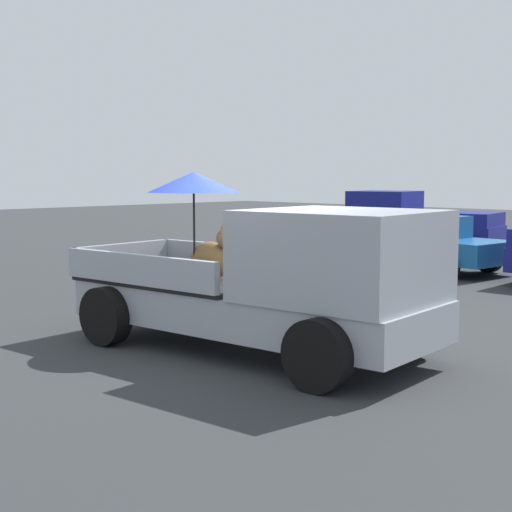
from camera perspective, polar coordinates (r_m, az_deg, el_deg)
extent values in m
plane|color=#2D3033|center=(9.89, -0.43, -7.27)|extent=(80.00, 80.00, 0.00)
cylinder|color=black|center=(9.66, 11.40, -5.30)|extent=(0.82, 0.35, 0.80)
cylinder|color=black|center=(8.01, 4.79, -7.59)|extent=(0.82, 0.35, 0.80)
cylinder|color=black|center=(11.67, -4.00, -3.20)|extent=(0.82, 0.35, 0.80)
cylinder|color=black|center=(10.35, -11.46, -4.53)|extent=(0.82, 0.35, 0.80)
cube|color=#9EA3AD|center=(9.78, -0.44, -4.02)|extent=(5.14, 2.23, 0.50)
cube|color=#9EA3AD|center=(8.84, 6.57, 0.02)|extent=(2.25, 2.04, 1.08)
cube|color=#4C606B|center=(8.33, 12.38, 0.92)|extent=(0.21, 1.72, 0.64)
cube|color=black|center=(10.49, -5.29, -1.79)|extent=(2.95, 2.08, 0.06)
cube|color=#9EA3AD|center=(11.13, -1.98, -0.11)|extent=(2.80, 0.34, 0.40)
cube|color=#9EA3AD|center=(9.83, -9.05, -1.03)|extent=(2.80, 0.34, 0.40)
cube|color=#9EA3AD|center=(11.44, -10.13, -0.03)|extent=(0.26, 1.84, 0.40)
ellipsoid|color=olive|center=(10.25, -3.53, -0.33)|extent=(0.71, 0.38, 0.52)
sphere|color=olive|center=(10.02, -2.28, 1.36)|extent=(0.30, 0.30, 0.28)
cone|color=olive|center=(10.07, -1.98, 2.18)|extent=(0.10, 0.10, 0.12)
cone|color=olive|center=(9.95, -2.58, 2.13)|extent=(0.10, 0.10, 0.12)
cylinder|color=black|center=(10.26, -4.77, 1.67)|extent=(0.03, 0.03, 1.23)
cone|color=#1E33B7|center=(10.23, -4.80, 5.67)|extent=(1.37, 1.37, 0.28)
cylinder|color=black|center=(23.40, 7.95, 1.46)|extent=(0.79, 0.38, 0.76)
cylinder|color=black|center=(25.11, 9.89, 1.75)|extent=(0.79, 0.38, 0.76)
cylinder|color=black|center=(22.16, 15.36, 1.03)|extent=(0.79, 0.38, 0.76)
cylinder|color=black|center=(23.95, 16.87, 1.36)|extent=(0.79, 0.38, 0.76)
cube|color=navy|center=(23.59, 12.47, 1.82)|extent=(5.03, 2.57, 0.50)
cube|color=navy|center=(24.02, 9.85, 3.75)|extent=(2.17, 2.09, 1.00)
cube|color=navy|center=(23.20, 14.78, 2.80)|extent=(2.96, 2.22, 0.40)
cylinder|color=black|center=(18.47, 17.44, -0.20)|extent=(0.68, 0.28, 0.66)
cylinder|color=black|center=(17.01, 14.32, -0.64)|extent=(0.68, 0.28, 0.66)
cylinder|color=black|center=(20.01, 10.86, 0.46)|extent=(0.68, 0.28, 0.66)
cylinder|color=black|center=(18.67, 7.51, 0.10)|extent=(0.68, 0.28, 0.66)
cube|color=#195999|center=(18.48, 12.46, 0.63)|extent=(4.44, 2.12, 0.52)
cube|color=#195999|center=(18.50, 12.25, 2.20)|extent=(2.23, 1.77, 0.56)
cube|color=#4C606B|center=(18.50, 12.25, 2.20)|extent=(2.18, 1.85, 0.32)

